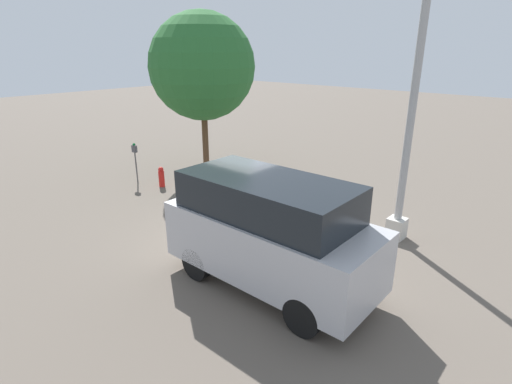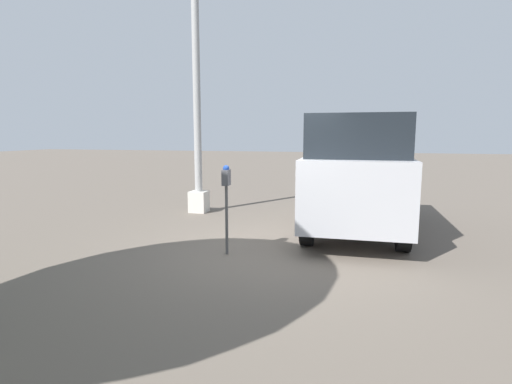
# 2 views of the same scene
# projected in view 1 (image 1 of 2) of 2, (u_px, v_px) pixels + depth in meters

# --- Properties ---
(ground_plane) EXTENTS (80.00, 80.00, 0.00)m
(ground_plane) POSITION_uv_depth(u_px,v_px,m) (247.00, 234.00, 10.87)
(ground_plane) COLOR #60564C
(parking_meter_near) EXTENTS (0.21, 0.12, 1.52)m
(parking_meter_near) POSITION_uv_depth(u_px,v_px,m) (254.00, 188.00, 11.03)
(parking_meter_near) COLOR #4C4C4C
(parking_meter_near) RESTS_ON ground
(parking_meter_far) EXTENTS (0.21, 0.12, 1.51)m
(parking_meter_far) POSITION_uv_depth(u_px,v_px,m) (135.00, 154.00, 14.60)
(parking_meter_far) COLOR #4C4C4C
(parking_meter_far) RESTS_ON ground
(lamp_post) EXTENTS (0.44, 0.44, 6.02)m
(lamp_post) POSITION_uv_depth(u_px,v_px,m) (406.00, 156.00, 9.90)
(lamp_post) COLOR beige
(lamp_post) RESTS_ON ground
(parked_van) EXTENTS (4.51, 1.95, 2.37)m
(parked_van) POSITION_uv_depth(u_px,v_px,m) (270.00, 231.00, 8.10)
(parked_van) COLOR #B2B2B7
(parked_van) RESTS_ON ground
(street_tree) EXTENTS (3.96, 3.96, 6.09)m
(street_tree) POSITION_uv_depth(u_px,v_px,m) (202.00, 67.00, 14.85)
(street_tree) COLOR #513823
(street_tree) RESTS_ON ground
(fire_hydrant) EXTENTS (0.21, 0.21, 0.74)m
(fire_hydrant) POSITION_uv_depth(u_px,v_px,m) (161.00, 177.00, 14.44)
(fire_hydrant) COLOR red
(fire_hydrant) RESTS_ON ground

